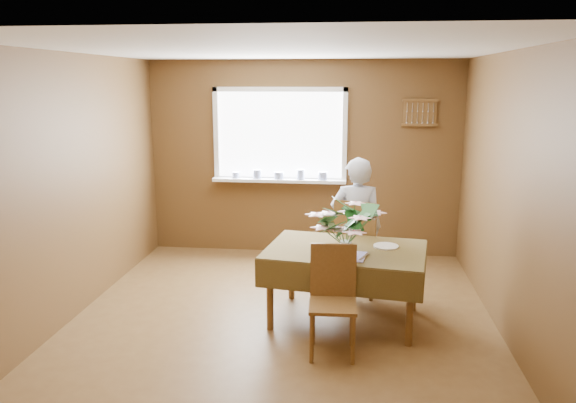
# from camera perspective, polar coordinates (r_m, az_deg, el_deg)

# --- Properties ---
(floor) EXTENTS (4.50, 4.50, 0.00)m
(floor) POSITION_cam_1_polar(r_m,az_deg,el_deg) (5.44, -0.68, -12.11)
(floor) COLOR brown
(floor) RESTS_ON ground
(ceiling) EXTENTS (4.50, 4.50, 0.00)m
(ceiling) POSITION_cam_1_polar(r_m,az_deg,el_deg) (4.96, -0.75, 15.20)
(ceiling) COLOR white
(ceiling) RESTS_ON wall_back
(wall_back) EXTENTS (4.00, 0.00, 4.00)m
(wall_back) POSITION_cam_1_polar(r_m,az_deg,el_deg) (7.26, 1.54, 4.37)
(wall_back) COLOR brown
(wall_back) RESTS_ON floor
(wall_front) EXTENTS (4.00, 0.00, 4.00)m
(wall_front) POSITION_cam_1_polar(r_m,az_deg,el_deg) (2.92, -6.38, -7.77)
(wall_front) COLOR brown
(wall_front) RESTS_ON floor
(wall_left) EXTENTS (0.00, 4.50, 4.50)m
(wall_left) POSITION_cam_1_polar(r_m,az_deg,el_deg) (5.66, -21.22, 1.30)
(wall_left) COLOR brown
(wall_left) RESTS_ON floor
(wall_right) EXTENTS (0.00, 4.50, 4.50)m
(wall_right) POSITION_cam_1_polar(r_m,az_deg,el_deg) (5.20, 21.71, 0.34)
(wall_right) COLOR brown
(wall_right) RESTS_ON floor
(window_assembly) EXTENTS (1.72, 0.20, 1.22)m
(window_assembly) POSITION_cam_1_polar(r_m,az_deg,el_deg) (7.23, -0.82, 5.16)
(window_assembly) COLOR white
(window_assembly) RESTS_ON wall_back
(spoon_rack) EXTENTS (0.44, 0.05, 0.33)m
(spoon_rack) POSITION_cam_1_polar(r_m,az_deg,el_deg) (7.19, 13.27, 8.78)
(spoon_rack) COLOR brown
(spoon_rack) RESTS_ON wall_back
(dining_table) EXTENTS (1.59, 1.20, 0.72)m
(dining_table) POSITION_cam_1_polar(r_m,az_deg,el_deg) (5.30, 5.86, -5.64)
(dining_table) COLOR brown
(dining_table) RESTS_ON floor
(chair_far) EXTENTS (0.57, 0.57, 1.04)m
(chair_far) POSITION_cam_1_polar(r_m,az_deg,el_deg) (5.94, 7.10, -4.30)
(chair_far) COLOR brown
(chair_far) RESTS_ON floor
(chair_near) EXTENTS (0.40, 0.40, 0.91)m
(chair_near) POSITION_cam_1_polar(r_m,az_deg,el_deg) (4.75, 4.59, -9.37)
(chair_near) COLOR brown
(chair_near) RESTS_ON floor
(seated_woman) EXTENTS (0.56, 0.38, 1.48)m
(seated_woman) POSITION_cam_1_polar(r_m,az_deg,el_deg) (5.90, 6.93, -2.63)
(seated_woman) COLOR white
(seated_woman) RESTS_ON floor
(flower_bouquet) EXTENTS (0.55, 0.55, 0.47)m
(flower_bouquet) POSITION_cam_1_polar(r_m,az_deg,el_deg) (4.97, 5.95, -2.16)
(flower_bouquet) COLOR white
(flower_bouquet) RESTS_ON dining_table
(side_plate) EXTENTS (0.26, 0.26, 0.01)m
(side_plate) POSITION_cam_1_polar(r_m,az_deg,el_deg) (5.37, 9.92, -4.50)
(side_plate) COLOR white
(side_plate) RESTS_ON dining_table
(table_knife) EXTENTS (0.10, 0.23, 0.00)m
(table_knife) POSITION_cam_1_polar(r_m,az_deg,el_deg) (5.02, 7.73, -5.57)
(table_knife) COLOR silver
(table_knife) RESTS_ON dining_table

